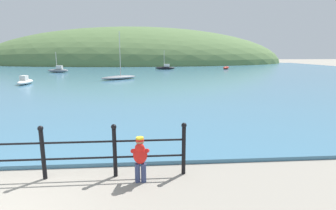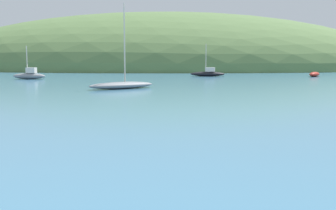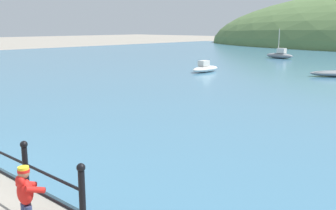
% 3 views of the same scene
% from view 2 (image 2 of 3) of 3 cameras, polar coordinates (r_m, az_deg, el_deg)
% --- Properties ---
extents(water, '(80.00, 60.00, 0.10)m').
position_cam_2_polar(water, '(31.41, -4.41, 3.64)').
color(water, teal).
rests_on(water, ground).
extents(far_hillside, '(75.24, 41.38, 17.99)m').
position_cam_2_polar(far_hillside, '(64.76, -1.05, 5.22)').
color(far_hillside, '#567542').
rests_on(far_hillside, ground).
extents(boat_blue_hull, '(3.72, 3.10, 4.63)m').
position_cam_2_polar(boat_blue_hull, '(21.74, -6.70, 2.94)').
color(boat_blue_hull, gray).
rests_on(boat_blue_hull, water).
extents(boat_green_fishing, '(2.78, 1.12, 2.66)m').
position_cam_2_polar(boat_green_fishing, '(33.53, -19.48, 4.09)').
color(boat_green_fishing, gray).
rests_on(boat_green_fishing, water).
extents(boat_nearest_quay, '(1.84, 2.47, 0.43)m').
position_cam_2_polar(boat_nearest_quay, '(38.69, 20.48, 4.21)').
color(boat_nearest_quay, maroon).
rests_on(boat_nearest_quay, water).
extents(boat_far_left, '(3.28, 1.35, 2.98)m').
position_cam_2_polar(boat_far_left, '(36.82, 5.79, 4.60)').
color(boat_far_left, black).
rests_on(boat_far_left, water).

